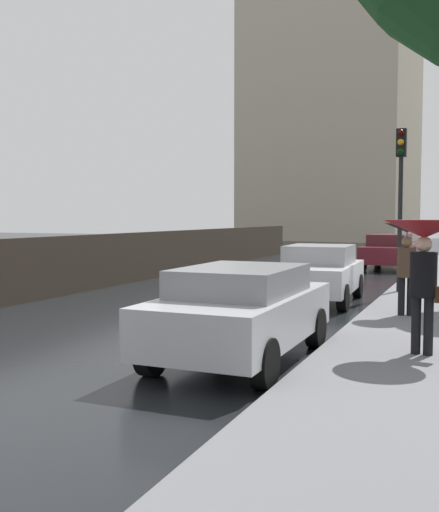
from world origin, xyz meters
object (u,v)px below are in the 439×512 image
(car_white_far_ahead, at_px, (319,273))
(pedestrian_with_umbrella_far, at_px, (407,247))
(pedestrian_with_umbrella_near, at_px, (424,245))
(car_maroon_near_kerb, at_px, (390,251))
(traffic_light, at_px, (401,179))
(car_silver_mid_road, at_px, (241,310))

(car_white_far_ahead, relative_size, pedestrian_with_umbrella_far, 2.06)
(car_white_far_ahead, xyz_separation_m, pedestrian_with_umbrella_near, (2.96, -5.76, 1.02))
(pedestrian_with_umbrella_near, bearing_deg, car_maroon_near_kerb, -71.43)
(car_white_far_ahead, height_order, traffic_light, traffic_light)
(car_white_far_ahead, height_order, pedestrian_with_umbrella_near, pedestrian_with_umbrella_near)
(car_white_far_ahead, relative_size, pedestrian_with_umbrella_near, 1.97)
(pedestrian_with_umbrella_far, bearing_deg, pedestrian_with_umbrella_near, 82.31)
(car_maroon_near_kerb, relative_size, traffic_light, 1.06)
(car_maroon_near_kerb, xyz_separation_m, car_silver_mid_road, (0.02, -17.48, 0.01))
(car_silver_mid_road, bearing_deg, pedestrian_with_umbrella_near, 18.63)
(car_maroon_near_kerb, relative_size, pedestrian_with_umbrella_far, 2.44)
(car_silver_mid_road, relative_size, pedestrian_with_umbrella_near, 2.01)
(car_silver_mid_road, relative_size, car_white_far_ahead, 1.02)
(car_white_far_ahead, bearing_deg, pedestrian_with_umbrella_far, -45.01)
(traffic_light, bearing_deg, car_silver_mid_road, -99.01)
(car_white_far_ahead, height_order, pedestrian_with_umbrella_far, pedestrian_with_umbrella_far)
(car_silver_mid_road, relative_size, pedestrian_with_umbrella_far, 2.10)
(car_silver_mid_road, bearing_deg, pedestrian_with_umbrella_far, 66.27)
(car_maroon_near_kerb, xyz_separation_m, pedestrian_with_umbrella_near, (2.57, -16.62, 1.02))
(car_silver_mid_road, distance_m, traffic_light, 8.98)
(car_maroon_near_kerb, height_order, traffic_light, traffic_light)
(car_silver_mid_road, bearing_deg, traffic_light, 81.01)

